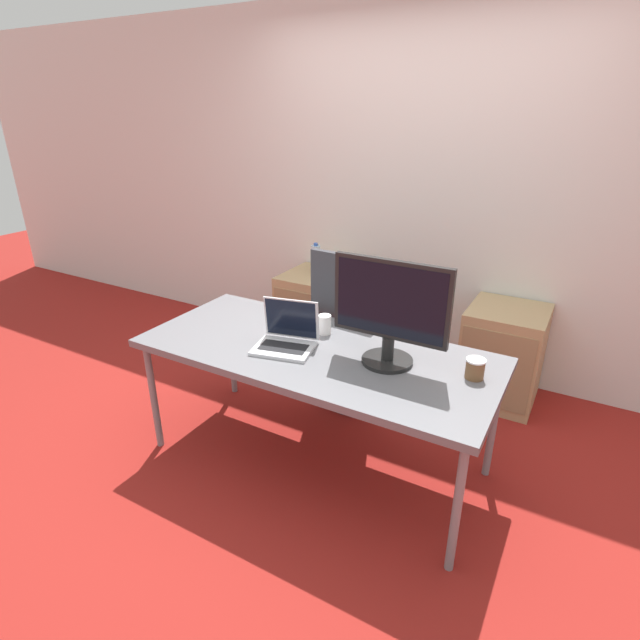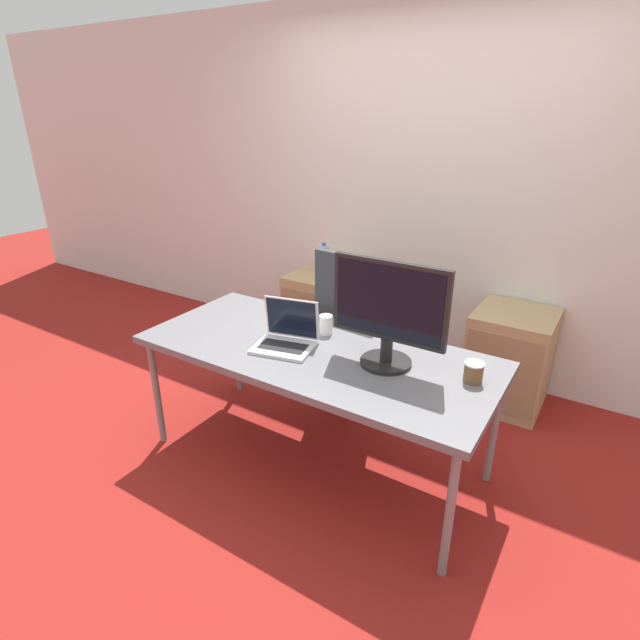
% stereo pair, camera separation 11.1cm
% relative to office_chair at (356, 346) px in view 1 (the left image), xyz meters
% --- Properties ---
extents(ground_plane, '(14.00, 14.00, 0.00)m').
position_rel_office_chair_xyz_m(ground_plane, '(0.08, -0.68, -0.42)').
color(ground_plane, maroon).
extents(wall_back, '(10.00, 0.05, 2.60)m').
position_rel_office_chair_xyz_m(wall_back, '(0.08, 0.82, 0.88)').
color(wall_back, silver).
rests_on(wall_back, ground_plane).
extents(desk, '(1.89, 0.83, 0.72)m').
position_rel_office_chair_xyz_m(desk, '(0.08, -0.68, 0.26)').
color(desk, slate).
rests_on(desk, ground_plane).
extents(office_chair, '(0.56, 0.58, 1.10)m').
position_rel_office_chair_xyz_m(office_chair, '(0.00, 0.00, 0.00)').
color(office_chair, '#232326').
rests_on(office_chair, ground_plane).
extents(cabinet_left, '(0.49, 0.51, 0.67)m').
position_rel_office_chair_xyz_m(cabinet_left, '(-0.62, 0.53, -0.08)').
color(cabinet_left, tan).
rests_on(cabinet_left, ground_plane).
extents(cabinet_right, '(0.49, 0.51, 0.67)m').
position_rel_office_chair_xyz_m(cabinet_right, '(0.85, 0.53, -0.08)').
color(cabinet_right, tan).
rests_on(cabinet_right, ground_plane).
extents(water_bottle, '(0.07, 0.07, 0.25)m').
position_rel_office_chair_xyz_m(water_bottle, '(-0.62, 0.53, 0.37)').
color(water_bottle, silver).
rests_on(water_bottle, cabinet_left).
extents(laptop_center, '(0.35, 0.31, 0.25)m').
position_rel_office_chair_xyz_m(laptop_center, '(-0.06, -0.74, 0.35)').
color(laptop_center, silver).
rests_on(laptop_center, desk).
extents(monitor, '(0.58, 0.26, 0.53)m').
position_rel_office_chair_xyz_m(monitor, '(0.47, -0.63, 0.57)').
color(monitor, black).
rests_on(monitor, desk).
extents(coffee_cup_white, '(0.07, 0.07, 0.11)m').
position_rel_office_chair_xyz_m(coffee_cup_white, '(0.03, -0.49, 0.35)').
color(coffee_cup_white, white).
rests_on(coffee_cup_white, desk).
extents(coffee_cup_brown, '(0.09, 0.09, 0.10)m').
position_rel_office_chair_xyz_m(coffee_cup_brown, '(0.88, -0.57, 0.35)').
color(coffee_cup_brown, brown).
rests_on(coffee_cup_brown, desk).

